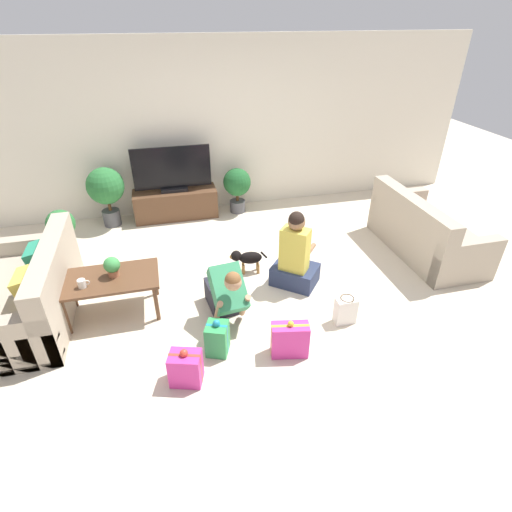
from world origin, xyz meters
TOP-DOWN VIEW (x-y plane):
  - ground_plane at (0.00, 0.00)m, footprint 16.00×16.00m
  - wall_back at (0.00, 2.63)m, footprint 8.40×0.06m
  - sofa_left at (-2.42, 0.20)m, footprint 0.84×1.71m
  - sofa_right at (2.43, 0.41)m, footprint 0.84×1.71m
  - coffee_table at (-1.61, 0.06)m, footprint 1.02×0.58m
  - tv_console at (-0.77, 2.34)m, footprint 1.29×0.44m
  - tv at (-0.77, 2.34)m, footprint 1.18×0.20m
  - potted_plant_back_right at (0.23, 2.29)m, footprint 0.44×0.44m
  - potted_plant_corner_left at (-2.28, 1.41)m, footprint 0.36×0.36m
  - potted_plant_back_left at (-1.76, 2.29)m, footprint 0.55×0.55m
  - person_kneeling at (-0.43, -0.29)m, footprint 0.40×0.79m
  - person_sitting at (0.47, 0.10)m, footprint 0.66×0.64m
  - dog at (-0.03, 0.49)m, footprint 0.47×0.18m
  - gift_box_a at (-0.95, -1.10)m, footprint 0.33×0.28m
  - gift_box_b at (0.05, -1.00)m, footprint 0.38×0.23m
  - gift_box_c at (-0.61, -0.80)m, footprint 0.27×0.28m
  - gift_bag_a at (0.77, -0.70)m, footprint 0.23×0.15m
  - mug at (-1.85, -0.06)m, footprint 0.12×0.08m
  - tabletop_plant at (-1.56, 0.08)m, footprint 0.17×0.17m

SIDE VIEW (x-z plane):
  - ground_plane at x=0.00m, z-range 0.00..0.00m
  - gift_bag_a at x=0.77m, z-range -0.01..0.32m
  - gift_box_a at x=-0.95m, z-range -0.03..0.35m
  - gift_box_c at x=-0.61m, z-range -0.03..0.37m
  - gift_box_b at x=0.05m, z-range -0.03..0.38m
  - dog at x=-0.03m, z-range 0.05..0.37m
  - tv_console at x=-0.77m, z-range 0.00..0.45m
  - sofa_right at x=2.43m, z-range -0.12..0.70m
  - sofa_left at x=-2.42m, z-range -0.12..0.70m
  - person_kneeling at x=-0.43m, z-range -0.06..0.69m
  - person_sitting at x=0.47m, z-range -0.13..0.85m
  - coffee_table at x=-1.61m, z-range 0.18..0.65m
  - potted_plant_corner_left at x=-2.28m, z-range 0.09..0.79m
  - potted_plant_back_right at x=0.23m, z-range 0.09..0.83m
  - mug at x=-1.85m, z-range 0.47..0.56m
  - tabletop_plant at x=-1.56m, z-range 0.48..0.70m
  - potted_plant_back_left at x=-1.76m, z-range 0.14..1.05m
  - tv at x=-0.77m, z-range 0.41..1.11m
  - wall_back at x=0.00m, z-range 0.00..2.60m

